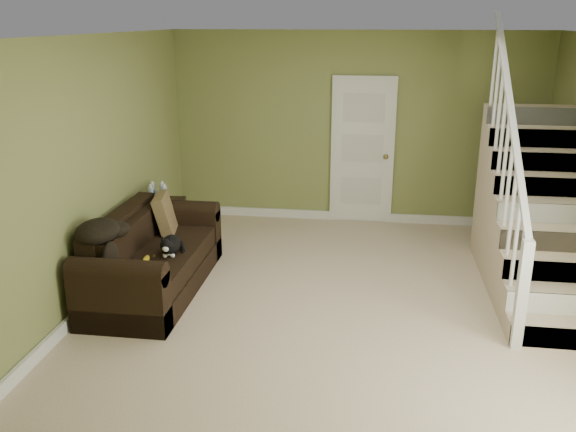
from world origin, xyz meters
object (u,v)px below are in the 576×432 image
(sofa, at_px, (151,261))
(banana, at_px, (146,260))
(side_table, at_px, (162,226))
(cat, at_px, (170,245))

(sofa, bearing_deg, banana, -75.63)
(sofa, bearing_deg, side_table, 103.49)
(sofa, distance_m, side_table, 1.11)
(sofa, xyz_separation_m, cat, (0.26, -0.11, 0.23))
(sofa, height_order, side_table, side_table)
(cat, bearing_deg, side_table, 106.91)
(side_table, relative_size, cat, 1.65)
(sofa, bearing_deg, cat, -22.51)
(side_table, distance_m, cat, 1.31)
(cat, height_order, banana, cat)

